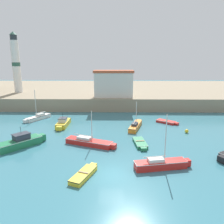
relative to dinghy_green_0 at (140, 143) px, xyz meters
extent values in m
plane|color=teal|center=(-3.64, -7.56, -0.25)|extent=(200.00, 200.00, 0.00)
cube|color=gray|center=(-3.64, 37.98, 1.14)|extent=(120.00, 40.00, 2.77)
cube|color=#237A4C|center=(-0.01, 0.13, -0.03)|extent=(1.72, 3.59, 0.45)
cube|color=#237A4C|center=(0.21, -1.89, -0.03)|extent=(0.80, 0.68, 0.38)
cube|color=white|center=(-0.01, 0.13, 0.16)|extent=(1.73, 3.63, 0.07)
cube|color=#997F5B|center=(-0.01, 0.13, 0.24)|extent=(1.16, 0.32, 0.08)
cube|color=#237A4C|center=(-15.38, -0.97, 0.24)|extent=(4.84, 5.12, 0.99)
cube|color=#237A4C|center=(-13.33, 1.31, 0.24)|extent=(1.20, 1.19, 0.84)
cube|color=white|center=(-15.38, -0.97, 0.70)|extent=(4.89, 5.18, 0.07)
cube|color=#333842|center=(-15.20, -0.77, 1.07)|extent=(2.20, 2.25, 0.67)
cube|color=#2D333D|center=(-15.20, -0.77, 1.45)|extent=(2.37, 2.42, 0.08)
cylinder|color=black|center=(-15.20, -0.77, 1.94)|extent=(0.04, 0.04, 0.90)
cube|color=red|center=(-6.71, -0.13, 0.10)|extent=(6.33, 3.59, 0.69)
cube|color=red|center=(-3.50, -1.37, 0.10)|extent=(0.88, 0.96, 0.59)
cube|color=white|center=(-6.71, -0.13, 0.40)|extent=(6.39, 3.62, 0.07)
cylinder|color=silver|center=(-6.27, -0.30, 2.42)|extent=(0.10, 0.10, 3.95)
cylinder|color=silver|center=(-7.43, 0.16, 0.99)|extent=(2.65, 1.09, 0.08)
cube|color=silver|center=(-7.29, 0.10, 0.62)|extent=(2.11, 1.61, 0.36)
cube|color=black|center=(8.35, -4.95, 0.14)|extent=(1.10, 1.17, 0.66)
cube|color=yellow|center=(-6.28, -8.15, -0.03)|extent=(2.39, 3.72, 0.44)
cube|color=yellow|center=(-5.54, -6.25, -0.03)|extent=(0.80, 0.74, 0.38)
cube|color=black|center=(-6.28, -8.15, 0.16)|extent=(2.41, 3.76, 0.07)
cube|color=#997F5B|center=(-6.28, -8.15, 0.24)|extent=(1.01, 0.55, 0.08)
cube|color=red|center=(5.68, 10.20, -0.04)|extent=(3.38, 3.09, 0.42)
cube|color=red|center=(7.19, 8.99, -0.04)|extent=(0.95, 0.97, 0.35)
cube|color=white|center=(5.68, 10.20, 0.13)|extent=(3.42, 3.12, 0.07)
cube|color=#997F5B|center=(5.68, 10.20, 0.21)|extent=(0.88, 1.03, 0.08)
cube|color=orange|center=(0.01, 7.02, 0.10)|extent=(2.71, 5.71, 0.71)
cube|color=orange|center=(0.89, 9.96, 0.10)|extent=(0.75, 0.67, 0.60)
cube|color=black|center=(0.01, 7.02, 0.42)|extent=(2.74, 5.76, 0.07)
cylinder|color=silver|center=(0.13, 7.42, 2.25)|extent=(0.10, 0.10, 3.58)
cylinder|color=silver|center=(-0.19, 6.35, 1.01)|extent=(0.80, 2.44, 0.08)
cube|color=#333842|center=(-0.15, 6.48, 0.64)|extent=(1.25, 1.84, 0.36)
cube|color=red|center=(1.35, -6.32, 0.15)|extent=(5.46, 2.20, 0.80)
cube|color=red|center=(4.24, -5.78, 0.15)|extent=(0.68, 0.78, 0.68)
cube|color=white|center=(1.35, -6.32, 0.51)|extent=(5.52, 2.22, 0.07)
cylinder|color=silver|center=(1.74, -6.24, 2.99)|extent=(0.10, 0.10, 4.87)
cylinder|color=silver|center=(0.69, -6.44, 1.10)|extent=(2.37, 0.52, 0.08)
cube|color=silver|center=(0.83, -6.41, 0.73)|extent=(1.73, 1.15, 0.36)
cube|color=white|center=(-17.55, 12.18, 0.08)|extent=(3.70, 4.99, 0.65)
cube|color=white|center=(-19.01, 9.76, 0.08)|extent=(0.89, 0.84, 0.55)
cube|color=black|center=(-17.55, 12.18, 0.36)|extent=(3.74, 5.04, 0.07)
cylinder|color=silver|center=(-17.75, 11.85, 2.86)|extent=(0.10, 0.10, 4.91)
cylinder|color=silver|center=(-17.23, 12.72, 0.95)|extent=(1.25, 2.00, 0.08)
cube|color=silver|center=(-17.29, 12.61, 0.58)|extent=(1.54, 1.76, 0.36)
cube|color=yellow|center=(-11.97, 8.25, 0.14)|extent=(1.66, 4.63, 0.77)
cube|color=yellow|center=(-12.01, 5.59, 0.14)|extent=(0.89, 0.73, 0.65)
cube|color=black|center=(-11.97, 8.25, 0.48)|extent=(1.67, 4.67, 0.07)
cube|color=silver|center=(-11.98, 8.02, 0.82)|extent=(1.22, 1.63, 0.59)
cube|color=#2D333D|center=(-11.98, 8.02, 1.15)|extent=(1.30, 1.77, 0.08)
cylinder|color=black|center=(-11.98, 8.02, 1.64)|extent=(0.04, 0.04, 0.90)
sphere|color=yellow|center=(7.58, 4.83, 0.04)|extent=(0.57, 0.57, 0.57)
cylinder|color=silver|center=(-27.64, 27.70, 8.82)|extent=(1.88, 1.88, 12.60)
cylinder|color=#2D5647|center=(-27.64, 27.70, 9.45)|extent=(1.93, 1.93, 0.90)
cylinder|color=#262D33|center=(-27.64, 27.70, 15.72)|extent=(1.59, 1.59, 1.20)
cone|color=#2D5647|center=(-27.64, 27.70, 16.72)|extent=(1.78, 1.78, 0.80)
cube|color=silver|center=(-3.64, 21.56, 5.17)|extent=(8.30, 4.14, 5.29)
cube|color=#B25133|center=(-3.64, 21.56, 8.06)|extent=(8.72, 4.35, 0.50)
camera|label=1|loc=(-3.33, -26.78, 10.62)|focal=35.00mm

